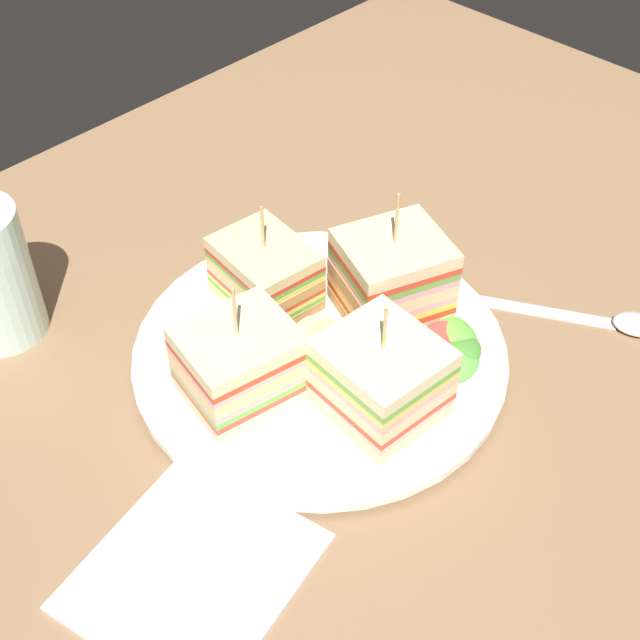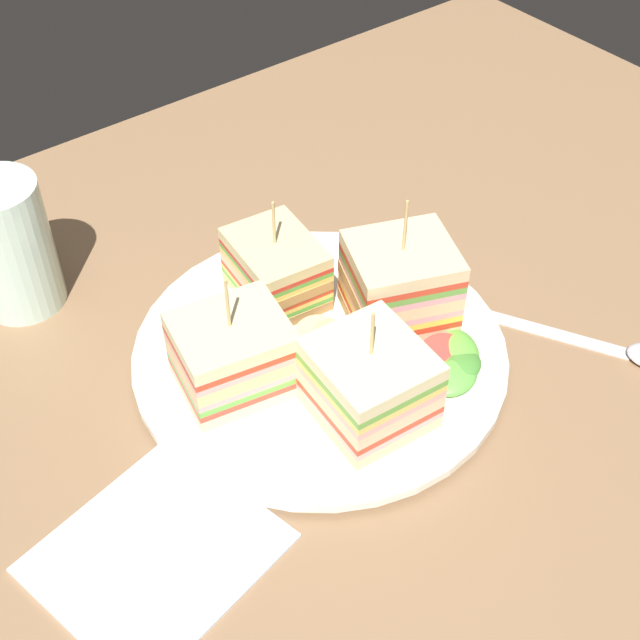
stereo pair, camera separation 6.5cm
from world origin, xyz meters
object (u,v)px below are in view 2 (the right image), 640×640
at_px(sandwich_wedge_2, 276,269).
at_px(spoon, 625,350).
at_px(chip_pile, 326,349).
at_px(plate, 320,353).
at_px(sandwich_wedge_3, 233,355).
at_px(sandwich_wedge_1, 400,284).
at_px(napkin, 156,552).
at_px(drinking_glass, 12,254).
at_px(sandwich_wedge_0, 369,383).

bearing_deg(sandwich_wedge_2, spoon, 47.88).
bearing_deg(spoon, chip_pile, -152.44).
distance_m(plate, sandwich_wedge_3, 0.08).
distance_m(plate, spoon, 0.24).
relative_size(sandwich_wedge_1, napkin, 0.81).
bearing_deg(sandwich_wedge_1, sandwich_wedge_3, 14.13).
height_order(sandwich_wedge_3, drinking_glass, same).
xyz_separation_m(sandwich_wedge_0, chip_pile, (-0.01, -0.06, -0.02)).
bearing_deg(sandwich_wedge_3, drinking_glass, 123.68).
distance_m(sandwich_wedge_0, sandwich_wedge_3, 0.10).
xyz_separation_m(sandwich_wedge_2, spoon, (-0.18, 0.21, -0.04)).
bearing_deg(sandwich_wedge_2, drinking_glass, -123.04).
bearing_deg(napkin, sandwich_wedge_0, 179.86).
bearing_deg(sandwich_wedge_3, sandwich_wedge_0, -42.55).
bearing_deg(sandwich_wedge_0, sandwich_wedge_1, -48.17).
xyz_separation_m(chip_pile, spoon, (-0.19, 0.13, -0.02)).
distance_m(spoon, drinking_glass, 0.49).
distance_m(plate, sandwich_wedge_1, 0.08).
distance_m(chip_pile, drinking_glass, 0.26).
xyz_separation_m(chip_pile, napkin, (0.18, 0.06, -0.02)).
distance_m(sandwich_wedge_2, sandwich_wedge_3, 0.10).
distance_m(sandwich_wedge_2, napkin, 0.24).
distance_m(sandwich_wedge_1, sandwich_wedge_3, 0.14).
bearing_deg(napkin, plate, -159.49).
height_order(sandwich_wedge_3, chip_pile, sandwich_wedge_3).
distance_m(sandwich_wedge_0, sandwich_wedge_1, 0.10).
height_order(sandwich_wedge_2, chip_pile, sandwich_wedge_2).
relative_size(sandwich_wedge_0, sandwich_wedge_1, 0.86).
relative_size(napkin, drinking_glass, 1.22).
bearing_deg(napkin, chip_pile, -162.55).
bearing_deg(spoon, drinking_glass, -164.49).
bearing_deg(drinking_glass, sandwich_wedge_2, 139.88).
bearing_deg(spoon, plate, -155.33).
distance_m(sandwich_wedge_3, napkin, 0.15).
height_order(sandwich_wedge_0, chip_pile, sandwich_wedge_0).
bearing_deg(drinking_glass, napkin, 82.64).
relative_size(chip_pile, drinking_glass, 0.67).
bearing_deg(drinking_glass, spoon, 134.71).
height_order(spoon, napkin, spoon).
xyz_separation_m(sandwich_wedge_0, napkin, (0.17, -0.00, -0.04)).
height_order(sandwich_wedge_0, sandwich_wedge_1, sandwich_wedge_1).
bearing_deg(chip_pile, drinking_glass, -55.97).
bearing_deg(sandwich_wedge_1, drinking_glass, -22.18).
bearing_deg(plate, drinking_glass, -53.83).
relative_size(sandwich_wedge_0, sandwich_wedge_2, 1.06).
bearing_deg(spoon, sandwich_wedge_0, -138.20).
height_order(sandwich_wedge_2, sandwich_wedge_3, sandwich_wedge_3).
relative_size(chip_pile, napkin, 0.55).
bearing_deg(sandwich_wedge_0, sandwich_wedge_2, -3.68).
height_order(plate, drinking_glass, drinking_glass).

